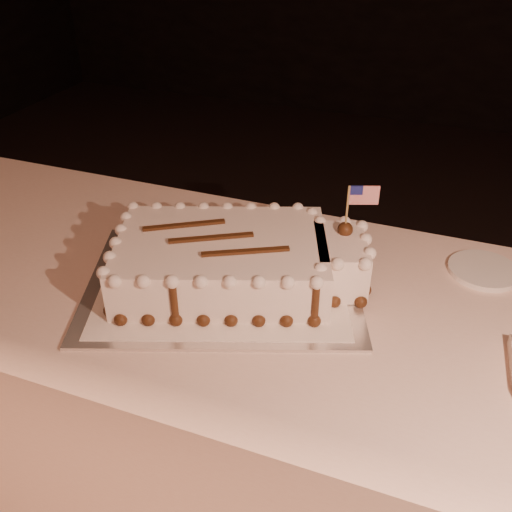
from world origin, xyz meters
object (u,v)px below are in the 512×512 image
(banquet_table, at_px, (257,409))
(cake_board, at_px, (223,282))
(side_plate, at_px, (483,270))
(sheet_cake, at_px, (237,260))

(banquet_table, xyz_separation_m, cake_board, (-0.08, 0.00, 0.38))
(banquet_table, bearing_deg, side_plate, 29.26)
(banquet_table, height_order, cake_board, cake_board)
(banquet_table, relative_size, side_plate, 14.91)
(sheet_cake, distance_m, side_plate, 0.58)
(banquet_table, bearing_deg, sheet_cake, 166.05)
(sheet_cake, xyz_separation_m, side_plate, (0.52, 0.25, -0.06))
(side_plate, bearing_deg, banquet_table, -150.74)
(cake_board, height_order, side_plate, side_plate)
(banquet_table, distance_m, sheet_cake, 0.44)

